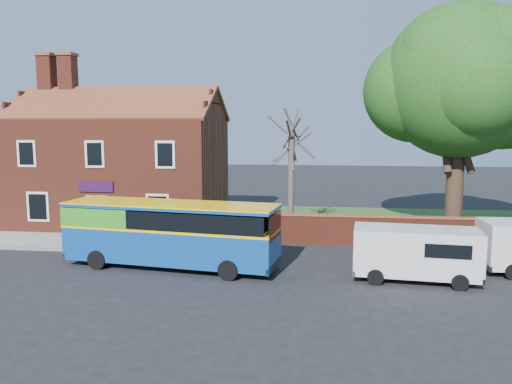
# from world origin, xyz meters

# --- Properties ---
(ground) EXTENTS (120.00, 120.00, 0.00)m
(ground) POSITION_xyz_m (0.00, 0.00, 0.00)
(ground) COLOR black
(ground) RESTS_ON ground
(pavement) EXTENTS (18.00, 3.50, 0.12)m
(pavement) POSITION_xyz_m (-7.00, 5.75, 0.06)
(pavement) COLOR gray
(pavement) RESTS_ON ground
(kerb) EXTENTS (18.00, 0.15, 0.14)m
(kerb) POSITION_xyz_m (-7.00, 4.00, 0.07)
(kerb) COLOR slate
(kerb) RESTS_ON ground
(grass_strip) EXTENTS (26.00, 12.00, 0.04)m
(grass_strip) POSITION_xyz_m (13.00, 13.00, 0.02)
(grass_strip) COLOR #426B28
(grass_strip) RESTS_ON ground
(shop_building) EXTENTS (12.30, 8.13, 10.50)m
(shop_building) POSITION_xyz_m (-7.02, 11.50, 3.41)
(shop_building) COLOR maroon
(shop_building) RESTS_ON ground
(boundary_wall) EXTENTS (22.00, 0.38, 1.60)m
(boundary_wall) POSITION_xyz_m (13.00, 7.00, 0.81)
(boundary_wall) COLOR maroon
(boundary_wall) RESTS_ON ground
(bus) EXTENTS (9.58, 3.68, 2.85)m
(bus) POSITION_xyz_m (-1.38, 1.94, 1.62)
(bus) COLOR #0D4195
(bus) RESTS_ON ground
(van_near) EXTENTS (5.00, 2.39, 2.12)m
(van_near) POSITION_xyz_m (9.13, 1.26, 1.19)
(van_near) COLOR silver
(van_near) RESTS_ON ground
(large_tree) EXTENTS (10.30, 8.15, 12.57)m
(large_tree) POSITION_xyz_m (12.71, 9.56, 8.23)
(large_tree) COLOR black
(large_tree) RESTS_ON ground
(bare_tree) EXTENTS (2.53, 3.02, 6.75)m
(bare_tree) POSITION_xyz_m (3.74, 9.09, 3.46)
(bare_tree) COLOR #4C4238
(bare_tree) RESTS_ON ground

